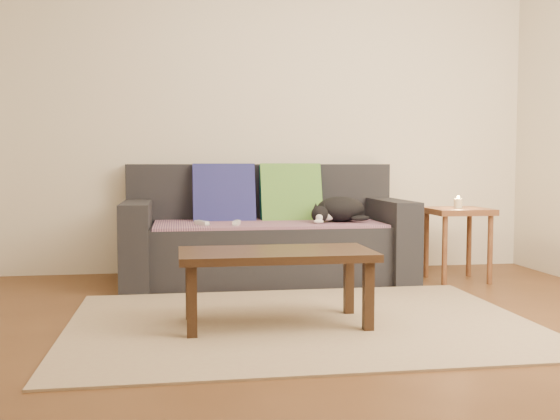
{
  "coord_description": "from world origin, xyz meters",
  "views": [
    {
      "loc": [
        -0.66,
        -3.31,
        0.87
      ],
      "look_at": [
        0.05,
        1.2,
        0.55
      ],
      "focal_mm": 42.0,
      "sensor_mm": 36.0,
      "label": 1
    }
  ],
  "objects_px": {
    "wii_remote_a": "(202,223)",
    "coffee_table": "(276,260)",
    "wii_remote_b": "(237,223)",
    "cat": "(339,210)",
    "sofa": "(266,238)",
    "side_table": "(458,221)"
  },
  "relations": [
    {
      "from": "wii_remote_a",
      "to": "coffee_table",
      "type": "height_order",
      "value": "wii_remote_a"
    },
    {
      "from": "wii_remote_b",
      "to": "cat",
      "type": "bearing_deg",
      "value": -67.1
    },
    {
      "from": "cat",
      "to": "wii_remote_b",
      "type": "height_order",
      "value": "cat"
    },
    {
      "from": "sofa",
      "to": "wii_remote_b",
      "type": "bearing_deg",
      "value": -132.55
    },
    {
      "from": "cat",
      "to": "side_table",
      "type": "height_order",
      "value": "cat"
    },
    {
      "from": "wii_remote_a",
      "to": "side_table",
      "type": "bearing_deg",
      "value": -119.74
    },
    {
      "from": "wii_remote_a",
      "to": "wii_remote_b",
      "type": "relative_size",
      "value": 1.0
    },
    {
      "from": "sofa",
      "to": "wii_remote_b",
      "type": "xyz_separation_m",
      "value": [
        -0.25,
        -0.27,
        0.15
      ]
    },
    {
      "from": "sofa",
      "to": "wii_remote_a",
      "type": "distance_m",
      "value": 0.57
    },
    {
      "from": "sofa",
      "to": "coffee_table",
      "type": "distance_m",
      "value": 1.46
    },
    {
      "from": "wii_remote_a",
      "to": "wii_remote_b",
      "type": "height_order",
      "value": "same"
    },
    {
      "from": "wii_remote_a",
      "to": "wii_remote_b",
      "type": "xyz_separation_m",
      "value": [
        0.24,
        -0.03,
        0.0
      ]
    },
    {
      "from": "wii_remote_a",
      "to": "side_table",
      "type": "xyz_separation_m",
      "value": [
        1.9,
        -0.05,
        -0.01
      ]
    },
    {
      "from": "wii_remote_b",
      "to": "sofa",
      "type": "bearing_deg",
      "value": -28.63
    },
    {
      "from": "wii_remote_b",
      "to": "coffee_table",
      "type": "height_order",
      "value": "wii_remote_b"
    },
    {
      "from": "side_table",
      "to": "coffee_table",
      "type": "height_order",
      "value": "side_table"
    },
    {
      "from": "cat",
      "to": "coffee_table",
      "type": "distance_m",
      "value": 1.48
    },
    {
      "from": "sofa",
      "to": "wii_remote_a",
      "type": "relative_size",
      "value": 14.0
    },
    {
      "from": "coffee_table",
      "to": "sofa",
      "type": "bearing_deg",
      "value": 84.45
    },
    {
      "from": "sofa",
      "to": "wii_remote_a",
      "type": "bearing_deg",
      "value": -153.89
    },
    {
      "from": "wii_remote_a",
      "to": "side_table",
      "type": "height_order",
      "value": "side_table"
    },
    {
      "from": "cat",
      "to": "coffee_table",
      "type": "bearing_deg",
      "value": -107.22
    }
  ]
}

